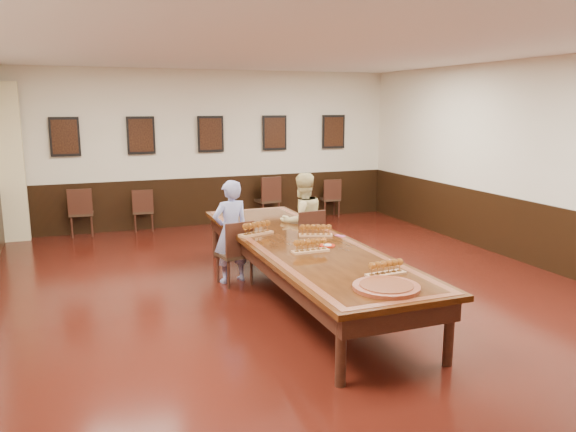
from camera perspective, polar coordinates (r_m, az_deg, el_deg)
name	(u,v)px	position (r m, az deg, el deg)	size (l,w,h in m)	color
floor	(302,298)	(7.48, 1.39, -8.32)	(8.00, 10.00, 0.02)	black
ceiling	(303,44)	(7.08, 1.52, 17.05)	(8.00, 10.00, 0.02)	white
wall_back	(210,148)	(11.86, -7.91, 6.82)	(8.00, 0.02, 3.20)	beige
wall_right	(547,165)	(9.39, 24.78, 4.75)	(0.02, 10.00, 3.20)	beige
chair_man	(234,252)	(7.93, -5.49, -3.67)	(0.43, 0.47, 0.92)	#2F2015
chair_woman	(305,240)	(8.55, 1.77, -2.42)	(0.44, 0.48, 0.95)	#2F2015
spare_chair_a	(81,212)	(11.51, -20.26, 0.41)	(0.44, 0.48, 0.94)	#2F2015
spare_chair_b	(143,210)	(11.59, -14.48, 0.61)	(0.40, 0.44, 0.86)	#2F2015
spare_chair_c	(267,199)	(12.15, -2.16, 1.77)	(0.46, 0.51, 0.99)	#2F2015
spare_chair_d	(330,198)	(12.70, 4.26, 1.87)	(0.41, 0.44, 0.87)	#2F2015
person_man	(231,232)	(7.95, -5.83, -1.60)	(0.54, 0.35, 1.47)	#4954B8
person_woman	(302,221)	(8.57, 1.45, -0.54)	(0.74, 0.57, 1.48)	beige
pink_phone	(340,236)	(7.59, 5.30, -2.03)	(0.07, 0.14, 0.01)	#D2469A
curtain	(11,163)	(11.42, -26.34, 4.84)	(0.45, 0.18, 2.90)	beige
wainscoting	(302,261)	(7.32, 1.41, -4.55)	(8.00, 10.00, 1.00)	black
conference_table	(302,252)	(7.29, 1.41, -3.71)	(1.40, 5.00, 0.76)	black
posters	(211,134)	(11.77, -7.86, 8.25)	(6.14, 0.04, 0.74)	black
flight_a	(256,229)	(7.63, -3.25, -1.30)	(0.52, 0.31, 0.19)	#AB7447
flight_b	(316,231)	(7.55, 2.83, -1.50)	(0.47, 0.29, 0.17)	#AB7447
flight_c	(311,246)	(6.74, 2.30, -3.06)	(0.46, 0.15, 0.17)	#AB7447
flight_d	(386,268)	(5.92, 9.91, -5.27)	(0.45, 0.17, 0.16)	#AB7447
red_plate_grp	(327,246)	(7.04, 4.02, -3.03)	(0.19, 0.19, 0.03)	#B31F0B
carved_platter	(386,287)	(5.50, 9.96, -7.13)	(0.73, 0.73, 0.05)	#5E2112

